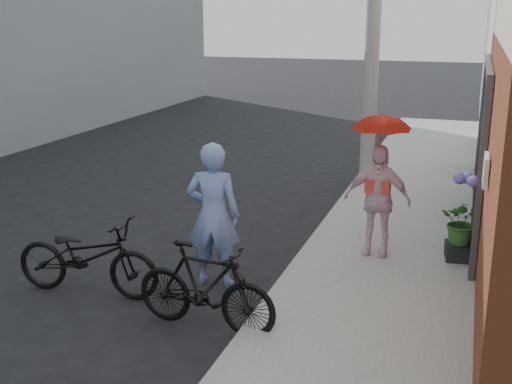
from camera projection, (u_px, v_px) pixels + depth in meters
The scene contains 11 objects.
ground at pixel (189, 302), 7.60m from camera, with size 80.00×80.00×0.00m, color black.
sidewalk at pixel (390, 259), 8.75m from camera, with size 2.20×24.00×0.12m, color gray.
curb at pixel (308, 250), 9.11m from camera, with size 0.12×24.00×0.12m, color #9E9E99.
utility_pole at pixel (374, 1), 11.77m from camera, with size 0.28×0.28×7.00m, color #9E9E99.
officer at pixel (213, 215), 7.88m from camera, with size 0.67×0.44×1.83m, color #7893D5.
bike_left at pixel (87, 256), 7.71m from camera, with size 0.64×1.84×0.97m, color black.
bike_right at pixel (205, 287), 6.83m from camera, with size 0.46×1.63×0.98m, color black.
kimono_woman at pixel (377, 200), 8.62m from camera, with size 0.89×0.37×1.52m, color white.
parasol at pixel (381, 119), 8.32m from camera, with size 0.76×0.76×0.67m, color red.
planter at pixel (461, 251), 8.59m from camera, with size 0.40×0.40×0.21m, color black.
potted_plant at pixel (463, 222), 8.47m from camera, with size 0.57×0.49×0.63m, color #346528.
Camera 1 is at (2.99, -6.33, 3.32)m, focal length 45.00 mm.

